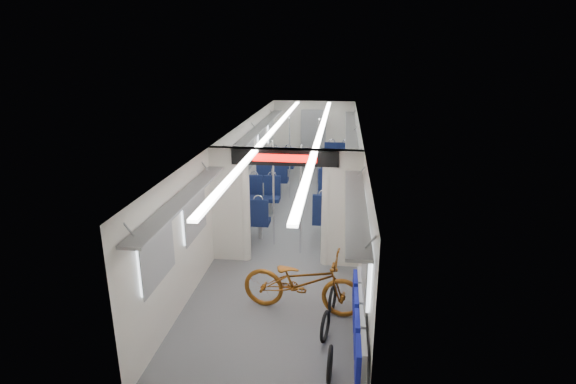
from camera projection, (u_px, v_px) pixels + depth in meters
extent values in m
plane|color=#515456|center=(296.00, 224.00, 10.91)|extent=(12.00, 12.00, 0.00)
cube|color=silver|center=(236.00, 177.00, 10.73)|extent=(0.02, 12.00, 2.30)
cube|color=silver|center=(358.00, 181.00, 10.39)|extent=(0.02, 12.00, 2.30)
cube|color=silver|center=(313.00, 133.00, 16.23)|extent=(2.90, 0.02, 2.30)
cube|color=silver|center=(239.00, 330.00, 4.89)|extent=(2.90, 0.02, 2.30)
cube|color=silver|center=(296.00, 130.00, 10.21)|extent=(2.90, 12.00, 0.02)
cube|color=white|center=(273.00, 131.00, 10.28)|extent=(0.12, 11.40, 0.04)
cube|color=white|center=(321.00, 132.00, 10.15)|extent=(0.12, 11.40, 0.04)
cube|color=silver|center=(229.00, 212.00, 8.84)|extent=(0.65, 0.18, 2.00)
cube|color=silver|center=(344.00, 217.00, 8.58)|extent=(0.65, 0.18, 2.00)
cube|color=silver|center=(285.00, 156.00, 8.36)|extent=(2.90, 0.18, 0.30)
cylinder|color=silver|center=(245.00, 212.00, 8.81)|extent=(0.20, 0.20, 2.00)
cylinder|color=silver|center=(327.00, 216.00, 8.62)|extent=(0.20, 0.20, 2.00)
cube|color=black|center=(285.00, 158.00, 8.26)|extent=(2.00, 0.03, 0.30)
cube|color=#FF0C07|center=(284.00, 158.00, 8.24)|extent=(1.20, 0.02, 0.14)
cube|color=white|center=(156.00, 254.00, 6.11)|extent=(0.04, 1.00, 0.75)
cube|color=white|center=(367.00, 266.00, 5.78)|extent=(0.04, 1.00, 0.75)
cube|color=white|center=(194.00, 213.00, 7.62)|extent=(0.04, 1.00, 0.75)
cube|color=white|center=(362.00, 221.00, 7.29)|extent=(0.04, 1.00, 0.75)
cube|color=white|center=(232.00, 172.00, 10.17)|extent=(0.04, 1.00, 0.75)
cube|color=white|center=(358.00, 176.00, 9.85)|extent=(0.04, 1.00, 0.75)
cube|color=white|center=(249.00, 153.00, 11.97)|extent=(0.04, 1.00, 0.75)
cube|color=white|center=(356.00, 156.00, 11.64)|extent=(0.04, 1.00, 0.75)
cube|color=white|center=(261.00, 140.00, 13.77)|extent=(0.04, 1.00, 0.75)
cube|color=white|center=(355.00, 142.00, 13.44)|extent=(0.04, 1.00, 0.75)
cube|color=white|center=(271.00, 130.00, 15.47)|extent=(0.04, 1.00, 0.75)
cube|color=white|center=(354.00, 131.00, 15.14)|extent=(0.04, 1.00, 0.75)
cube|color=gray|center=(184.00, 198.00, 6.68)|extent=(0.30, 3.60, 0.04)
cube|color=gray|center=(356.00, 205.00, 6.39)|extent=(0.30, 3.60, 0.04)
cube|color=gray|center=(258.00, 129.00, 12.35)|extent=(0.30, 7.60, 0.04)
cube|color=gray|center=(351.00, 131.00, 12.06)|extent=(0.30, 7.60, 0.04)
cube|color=gray|center=(313.00, 137.00, 16.22)|extent=(0.90, 0.05, 2.00)
imported|color=brown|center=(302.00, 282.00, 7.16)|extent=(2.03, 0.93, 1.03)
cube|color=gray|center=(363.00, 362.00, 5.23)|extent=(0.06, 0.49, 0.55)
cube|color=#0E1289|center=(358.00, 362.00, 5.24)|extent=(0.06, 0.45, 0.47)
cube|color=gray|center=(361.00, 334.00, 5.75)|extent=(0.06, 0.49, 0.55)
cube|color=#0E1289|center=(357.00, 334.00, 5.76)|extent=(0.06, 0.45, 0.47)
cube|color=gray|center=(360.00, 310.00, 6.27)|extent=(0.06, 0.49, 0.55)
cube|color=#0E1289|center=(356.00, 310.00, 6.28)|extent=(0.06, 0.45, 0.47)
cube|color=gray|center=(359.00, 290.00, 6.79)|extent=(0.06, 0.49, 0.55)
cube|color=#0E1289|center=(355.00, 290.00, 6.80)|extent=(0.06, 0.45, 0.47)
torus|color=black|center=(330.00, 366.00, 5.71)|extent=(0.08, 0.49, 0.49)
torus|color=black|center=(325.00, 328.00, 6.50)|extent=(0.14, 0.48, 0.48)
torus|color=black|center=(332.00, 300.00, 7.25)|extent=(0.14, 0.45, 0.45)
cube|color=#0D1639|center=(260.00, 222.00, 9.97)|extent=(0.43, 0.40, 0.10)
cylinder|color=gray|center=(260.00, 231.00, 10.04)|extent=(0.10, 0.10, 0.35)
cube|color=#0D1639|center=(259.00, 211.00, 9.72)|extent=(0.43, 0.08, 0.52)
torus|color=silver|center=(258.00, 200.00, 9.64)|extent=(0.22, 0.03, 0.22)
cube|color=#0D1639|center=(271.00, 199.00, 11.49)|extent=(0.43, 0.40, 0.10)
cylinder|color=gray|center=(272.00, 207.00, 11.56)|extent=(0.10, 0.10, 0.35)
cube|color=#0D1639|center=(272.00, 185.00, 11.54)|extent=(0.43, 0.08, 0.52)
torus|color=silver|center=(272.00, 176.00, 11.47)|extent=(0.22, 0.03, 0.22)
cube|color=#0D1639|center=(239.00, 221.00, 10.02)|extent=(0.43, 0.40, 0.10)
cylinder|color=gray|center=(240.00, 230.00, 10.09)|extent=(0.10, 0.10, 0.35)
cube|color=#0D1639|center=(237.00, 210.00, 9.78)|extent=(0.43, 0.08, 0.52)
torus|color=silver|center=(237.00, 199.00, 9.70)|extent=(0.22, 0.03, 0.22)
cube|color=#0D1639|center=(253.00, 198.00, 11.54)|extent=(0.43, 0.40, 0.10)
cylinder|color=gray|center=(254.00, 206.00, 11.61)|extent=(0.10, 0.10, 0.35)
cube|color=#0D1639|center=(254.00, 185.00, 11.60)|extent=(0.43, 0.08, 0.52)
torus|color=silver|center=(254.00, 175.00, 11.52)|extent=(0.22, 0.03, 0.22)
cube|color=#0D1639|center=(324.00, 220.00, 10.06)|extent=(0.49, 0.46, 0.10)
cylinder|color=gray|center=(324.00, 229.00, 10.13)|extent=(0.10, 0.10, 0.35)
cube|color=#0D1639|center=(324.00, 208.00, 9.77)|extent=(0.49, 0.09, 0.60)
torus|color=silver|center=(324.00, 195.00, 9.68)|extent=(0.25, 0.03, 0.25)
cube|color=#0D1639|center=(327.00, 194.00, 11.82)|extent=(0.49, 0.46, 0.10)
cylinder|color=gray|center=(327.00, 203.00, 11.89)|extent=(0.10, 0.10, 0.35)
cube|color=#0D1639|center=(328.00, 180.00, 11.89)|extent=(0.49, 0.09, 0.60)
torus|color=silver|center=(328.00, 169.00, 11.80)|extent=(0.25, 0.03, 0.25)
cube|color=#0D1639|center=(345.00, 221.00, 10.00)|extent=(0.49, 0.46, 0.10)
cylinder|color=gray|center=(344.00, 230.00, 10.07)|extent=(0.10, 0.10, 0.35)
cube|color=#0D1639|center=(345.00, 209.00, 9.72)|extent=(0.49, 0.09, 0.60)
torus|color=silver|center=(346.00, 196.00, 9.63)|extent=(0.25, 0.03, 0.25)
cube|color=#0D1639|center=(345.00, 195.00, 11.77)|extent=(0.49, 0.46, 0.10)
cylinder|color=gray|center=(345.00, 203.00, 11.84)|extent=(0.10, 0.10, 0.35)
cube|color=#0D1639|center=(345.00, 180.00, 11.84)|extent=(0.49, 0.09, 0.60)
torus|color=silver|center=(346.00, 169.00, 11.74)|extent=(0.25, 0.03, 0.25)
cube|color=#0D1639|center=(281.00, 180.00, 13.14)|extent=(0.43, 0.40, 0.10)
cylinder|color=gray|center=(281.00, 187.00, 13.21)|extent=(0.10, 0.10, 0.35)
cube|color=#0D1639|center=(280.00, 171.00, 12.89)|extent=(0.43, 0.08, 0.53)
torus|color=silver|center=(280.00, 162.00, 12.81)|extent=(0.22, 0.03, 0.22)
cube|color=#0D1639|center=(288.00, 166.00, 14.68)|extent=(0.43, 0.40, 0.10)
cylinder|color=gray|center=(288.00, 173.00, 14.75)|extent=(0.10, 0.10, 0.35)
cube|color=#0D1639|center=(288.00, 156.00, 14.74)|extent=(0.43, 0.08, 0.53)
torus|color=silver|center=(288.00, 148.00, 14.66)|extent=(0.22, 0.03, 0.22)
cube|color=#0D1639|center=(265.00, 179.00, 13.19)|extent=(0.43, 0.40, 0.10)
cylinder|color=gray|center=(265.00, 187.00, 13.26)|extent=(0.10, 0.10, 0.35)
cube|color=#0D1639|center=(264.00, 170.00, 12.94)|extent=(0.43, 0.08, 0.53)
torus|color=silver|center=(264.00, 162.00, 12.86)|extent=(0.22, 0.03, 0.22)
cube|color=#0D1639|center=(273.00, 166.00, 14.74)|extent=(0.43, 0.40, 0.10)
cylinder|color=gray|center=(273.00, 172.00, 14.80)|extent=(0.10, 0.10, 0.35)
cube|color=#0D1639|center=(274.00, 155.00, 14.79)|extent=(0.43, 0.08, 0.53)
torus|color=silver|center=(274.00, 147.00, 14.71)|extent=(0.22, 0.03, 0.22)
cube|color=#0D1639|center=(329.00, 177.00, 13.39)|extent=(0.49, 0.46, 0.10)
cylinder|color=gray|center=(329.00, 185.00, 13.46)|extent=(0.10, 0.10, 0.35)
cube|color=#0D1639|center=(329.00, 168.00, 13.11)|extent=(0.49, 0.09, 0.60)
torus|color=silver|center=(330.00, 158.00, 13.02)|extent=(0.25, 0.03, 0.25)
cube|color=#0D1639|center=(331.00, 162.00, 15.14)|extent=(0.49, 0.46, 0.10)
cylinder|color=gray|center=(331.00, 169.00, 15.21)|extent=(0.10, 0.10, 0.35)
cube|color=#0D1639|center=(332.00, 151.00, 15.21)|extent=(0.49, 0.09, 0.60)
torus|color=silver|center=(332.00, 142.00, 15.12)|extent=(0.25, 0.03, 0.25)
cube|color=#0D1639|center=(345.00, 178.00, 13.34)|extent=(0.49, 0.46, 0.10)
cylinder|color=gray|center=(345.00, 185.00, 13.41)|extent=(0.10, 0.10, 0.35)
cube|color=#0D1639|center=(345.00, 168.00, 13.06)|extent=(0.49, 0.09, 0.60)
torus|color=silver|center=(346.00, 158.00, 12.97)|extent=(0.25, 0.03, 0.25)
cube|color=#0D1639|center=(345.00, 163.00, 15.09)|extent=(0.49, 0.46, 0.10)
cylinder|color=gray|center=(345.00, 169.00, 15.16)|extent=(0.10, 0.10, 0.35)
cube|color=#0D1639|center=(345.00, 151.00, 15.16)|extent=(0.49, 0.09, 0.60)
torus|color=silver|center=(346.00, 143.00, 15.07)|extent=(0.25, 0.03, 0.25)
cylinder|color=silver|center=(274.00, 194.00, 9.43)|extent=(0.04, 0.04, 2.30)
cylinder|color=silver|center=(301.00, 201.00, 9.03)|extent=(0.04, 0.04, 2.30)
cylinder|color=silver|center=(290.00, 158.00, 12.49)|extent=(0.04, 0.04, 2.30)
cylinder|color=silver|center=(318.00, 161.00, 12.25)|extent=(0.05, 0.05, 2.30)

